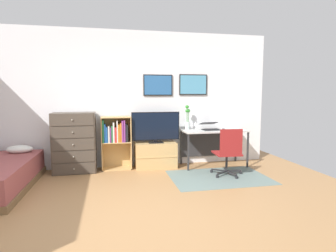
{
  "coord_description": "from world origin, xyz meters",
  "views": [
    {
      "loc": [
        -0.24,
        -3.27,
        1.47
      ],
      "look_at": [
        0.76,
        1.5,
        0.91
      ],
      "focal_mm": 30.18,
      "sensor_mm": 36.0,
      "label": 1
    }
  ],
  "objects": [
    {
      "name": "desk",
      "position": [
        1.84,
        2.15,
        0.61
      ],
      "size": [
        1.29,
        0.6,
        0.74
      ],
      "color": "silver",
      "rests_on": "ground_plane"
    },
    {
      "name": "area_rug",
      "position": [
        1.64,
        1.27,
        0.0
      ],
      "size": [
        1.7,
        1.2,
        0.01
      ],
      "primitive_type": "cube",
      "color": "slate",
      "rests_on": "ground_plane"
    },
    {
      "name": "wall_back_with_posters",
      "position": [
        0.01,
        2.43,
        1.35
      ],
      "size": [
        6.12,
        0.09,
        2.7
      ],
      "color": "white",
      "rests_on": "ground_plane"
    },
    {
      "name": "wine_glass",
      "position": [
        1.43,
        2.04,
        0.87
      ],
      "size": [
        0.07,
        0.07,
        0.18
      ],
      "color": "silver",
      "rests_on": "desk"
    },
    {
      "name": "ground_plane",
      "position": [
        0.0,
        0.0,
        0.0
      ],
      "size": [
        7.2,
        7.2,
        0.0
      ],
      "primitive_type": "plane",
      "color": "#A87A4C"
    },
    {
      "name": "television",
      "position": [
        0.65,
        2.15,
        0.81
      ],
      "size": [
        0.95,
        0.16,
        0.61
      ],
      "color": "black",
      "rests_on": "tv_stand"
    },
    {
      "name": "dresser",
      "position": [
        -0.88,
        2.15,
        0.56
      ],
      "size": [
        0.77,
        0.46,
        1.12
      ],
      "color": "#4C4238",
      "rests_on": "ground_plane"
    },
    {
      "name": "bamboo_vase",
      "position": [
        1.32,
        2.24,
        0.97
      ],
      "size": [
        0.1,
        0.09,
        0.5
      ],
      "color": "silver",
      "rests_on": "desk"
    },
    {
      "name": "bookshelf",
      "position": [
        -0.12,
        2.21,
        0.62
      ],
      "size": [
        0.57,
        0.3,
        1.03
      ],
      "color": "tan",
      "rests_on": "ground_plane"
    },
    {
      "name": "tv_stand",
      "position": [
        0.65,
        2.17,
        0.25
      ],
      "size": [
        0.81,
        0.41,
        0.5
      ],
      "color": "tan",
      "rests_on": "ground_plane"
    },
    {
      "name": "computer_mouse",
      "position": [
        2.01,
        2.0,
        0.76
      ],
      "size": [
        0.06,
        0.1,
        0.03
      ],
      "primitive_type": "ellipsoid",
      "color": "#262628",
      "rests_on": "desk"
    },
    {
      "name": "office_chair",
      "position": [
        1.82,
        1.31,
        0.46
      ],
      "size": [
        0.56,
        0.58,
        0.86
      ],
      "rotation": [
        0.0,
        0.0,
        -0.05
      ],
      "color": "#232326",
      "rests_on": "ground_plane"
    },
    {
      "name": "laptop",
      "position": [
        1.77,
        2.12,
        0.8
      ],
      "size": [
        0.38,
        0.4,
        0.15
      ],
      "rotation": [
        0.0,
        0.0,
        0.09
      ],
      "color": "black",
      "rests_on": "desk"
    }
  ]
}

